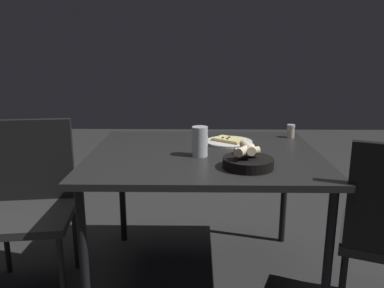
{
  "coord_description": "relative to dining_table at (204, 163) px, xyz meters",
  "views": [
    {
      "loc": [
        0.03,
        1.93,
        1.26
      ],
      "look_at": [
        0.06,
        0.07,
        0.79
      ],
      "focal_mm": 36.36,
      "sensor_mm": 36.0,
      "label": 1
    }
  ],
  "objects": [
    {
      "name": "bread_basket",
      "position": [
        -0.19,
        0.26,
        0.09
      ],
      "size": [
        0.23,
        0.23,
        0.11
      ],
      "color": "black",
      "rests_on": "dining_table"
    },
    {
      "name": "chair_far",
      "position": [
        0.91,
        0.04,
        -0.17
      ],
      "size": [
        0.49,
        0.49,
        0.88
      ],
      "color": "#2A2A2A",
      "rests_on": "ground"
    },
    {
      "name": "dining_table",
      "position": [
        0.0,
        0.0,
        0.0
      ],
      "size": [
        1.17,
        0.99,
        0.73
      ],
      "color": "black",
      "rests_on": "ground"
    },
    {
      "name": "ground",
      "position": [
        0.0,
        0.0,
        -0.67
      ],
      "size": [
        8.0,
        8.0,
        0.0
      ],
      "primitive_type": "plane",
      "color": "#2B2B2B"
    },
    {
      "name": "beer_glass",
      "position": [
        0.02,
        0.07,
        0.12
      ],
      "size": [
        0.08,
        0.08,
        0.15
      ],
      "color": "silver",
      "rests_on": "dining_table"
    },
    {
      "name": "pepper_shaker",
      "position": [
        -0.52,
        -0.33,
        0.09
      ],
      "size": [
        0.05,
        0.05,
        0.08
      ],
      "color": "#BFB299",
      "rests_on": "dining_table"
    },
    {
      "name": "pizza_plate",
      "position": [
        -0.14,
        -0.19,
        0.07
      ],
      "size": [
        0.26,
        0.26,
        0.04
      ],
      "color": "white",
      "rests_on": "dining_table"
    }
  ]
}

